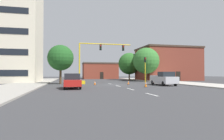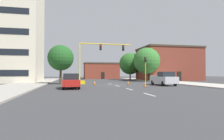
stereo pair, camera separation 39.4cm
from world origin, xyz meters
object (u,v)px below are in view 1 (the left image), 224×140
traffic_signal_gantry (87,70)px  tree_right_mid (146,61)px  traffic_cone_roadside_c (95,83)px  tree_right_far (129,64)px  tree_left_near (61,58)px  traffic_light_pole_right (145,64)px  sedan_red_near_left (72,81)px  traffic_cone_roadside_a (146,84)px  traffic_cone_roadside_b (128,83)px  pickup_truck_silver (164,79)px

traffic_signal_gantry → tree_right_mid: bearing=29.4°
traffic_signal_gantry → traffic_cone_roadside_c: traffic_signal_gantry is taller
tree_right_far → tree_left_near: 23.97m
traffic_light_pole_right → sedan_red_near_left: size_ratio=1.05×
tree_right_mid → traffic_cone_roadside_a: (-7.16, -16.72, -4.20)m
tree_right_far → traffic_cone_roadside_b: tree_right_far is taller
tree_right_far → traffic_cone_roadside_a: bearing=-103.4°
traffic_signal_gantry → traffic_cone_roadside_c: 3.73m
tree_right_mid → tree_right_far: 9.40m
traffic_cone_roadside_a → tree_right_far: bearing=76.6°
traffic_signal_gantry → sedan_red_near_left: (-2.60, -9.22, -1.40)m
tree_left_near → pickup_truck_silver: 16.66m
tree_right_mid → sedan_red_near_left: size_ratio=1.65×
traffic_signal_gantry → tree_left_near: (-4.31, 0.42, 2.02)m
pickup_truck_silver → tree_right_far: bearing=84.7°
traffic_signal_gantry → tree_right_far: size_ratio=1.33×
sedan_red_near_left → traffic_cone_roadside_a: size_ratio=5.91×
traffic_light_pole_right → traffic_cone_roadside_b: size_ratio=7.98×
sedan_red_near_left → tree_left_near: bearing=100.1°
traffic_signal_gantry → sedan_red_near_left: 9.68m
pickup_truck_silver → traffic_cone_roadside_b: bearing=143.2°
tree_right_mid → pickup_truck_silver: (-3.08, -13.74, -3.61)m
pickup_truck_silver → traffic_signal_gantry: bearing=150.9°
pickup_truck_silver → traffic_cone_roadside_c: pickup_truck_silver is taller
tree_right_mid → traffic_cone_roadside_a: 18.67m
sedan_red_near_left → traffic_cone_roadside_b: size_ratio=7.57×
sedan_red_near_left → traffic_cone_roadside_b: bearing=36.2°
tree_right_mid → traffic_cone_roadside_c: tree_right_mid is taller
tree_right_far → traffic_cone_roadside_a: size_ratio=9.52×
tree_right_mid → tree_right_far: size_ratio=1.02×
pickup_truck_silver → traffic_cone_roadside_a: (-4.08, -2.98, -0.60)m
tree_left_near → traffic_cone_roadside_a: bearing=-40.6°
traffic_cone_roadside_a → traffic_cone_roadside_b: (-0.32, 6.27, -0.08)m
tree_right_far → pickup_truck_silver: tree_right_far is taller
traffic_light_pole_right → tree_right_mid: size_ratio=0.64×
tree_right_mid → pickup_truck_silver: size_ratio=1.38×
tree_right_mid → tree_left_near: 19.54m
traffic_light_pole_right → traffic_cone_roadside_c: (-10.15, -4.74, -3.23)m
traffic_signal_gantry → sedan_red_near_left: size_ratio=2.14×
tree_right_mid → tree_left_near: (-18.10, -7.36, -0.28)m
tree_left_near → traffic_cone_roadside_b: 11.77m
traffic_light_pole_right → tree_left_near: (-15.35, -1.30, 0.78)m
traffic_signal_gantry → tree_right_far: tree_right_far is taller
sedan_red_near_left → pickup_truck_silver: bearing=13.7°
tree_right_far → traffic_cone_roadside_b: 21.27m
tree_left_near → pickup_truck_silver: tree_left_near is taller
sedan_red_near_left → traffic_cone_roadside_b: 11.06m
traffic_signal_gantry → traffic_cone_roadside_a: (6.63, -8.95, -1.91)m
tree_left_near → sedan_red_near_left: tree_left_near is taller
traffic_light_pole_right → traffic_signal_gantry: bearing=-171.2°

